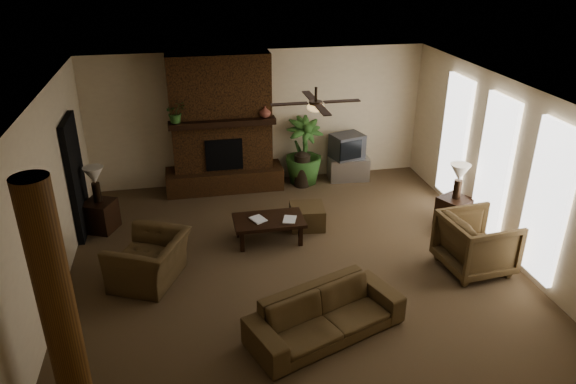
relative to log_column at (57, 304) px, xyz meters
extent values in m
plane|color=brown|center=(2.95, 2.40, -1.40)|extent=(7.00, 7.00, 0.00)
plane|color=silver|center=(2.95, 2.40, 1.40)|extent=(7.00, 7.00, 0.00)
plane|color=beige|center=(2.95, 5.90, 0.00)|extent=(7.00, 0.00, 7.00)
plane|color=beige|center=(2.95, -1.10, 0.00)|extent=(7.00, 0.00, 7.00)
plane|color=beige|center=(-0.55, 2.40, 0.00)|extent=(0.00, 7.00, 7.00)
plane|color=beige|center=(6.45, 2.40, 0.00)|extent=(0.00, 7.00, 7.00)
cube|color=#4C2C14|center=(2.15, 5.65, 0.00)|extent=(2.00, 0.50, 2.80)
cube|color=#4C2C14|center=(2.15, 5.55, -1.17)|extent=(2.40, 0.70, 0.45)
cube|color=black|center=(2.15, 5.39, -0.58)|extent=(0.75, 0.04, 0.65)
cube|color=black|center=(2.15, 5.37, 0.10)|extent=(2.10, 0.28, 0.12)
cube|color=white|center=(6.40, 4.00, -0.05)|extent=(0.08, 0.85, 2.35)
cube|color=white|center=(6.40, 2.60, -0.05)|extent=(0.08, 0.85, 2.35)
cube|color=white|center=(6.40, 1.20, -0.05)|extent=(0.08, 0.85, 2.35)
cylinder|color=#573415|center=(0.00, 0.00, 0.00)|extent=(0.36, 0.36, 2.80)
cube|color=black|center=(-0.49, 4.20, -0.35)|extent=(0.10, 1.00, 2.10)
cylinder|color=black|center=(3.35, 2.70, 1.28)|extent=(0.04, 0.04, 0.24)
cylinder|color=black|center=(3.35, 2.70, 1.16)|extent=(0.20, 0.20, 0.06)
ellipsoid|color=#F2BF72|center=(3.35, 2.70, 1.10)|extent=(0.26, 0.26, 0.14)
cube|color=black|center=(3.75, 2.70, 1.17)|extent=(0.55, 0.12, 0.01)
cube|color=black|center=(2.95, 2.70, 1.17)|extent=(0.55, 0.12, 0.01)
cube|color=black|center=(3.35, 3.10, 1.17)|extent=(0.12, 0.55, 0.01)
cube|color=black|center=(3.35, 2.30, 1.17)|extent=(0.12, 0.55, 0.01)
imported|color=#4E3B21|center=(3.02, 0.65, -0.99)|extent=(2.17, 1.32, 0.82)
imported|color=#4E3B21|center=(0.73, 2.38, -0.91)|extent=(1.13, 1.32, 0.97)
imported|color=#4E3B21|center=(5.73, 1.71, -0.89)|extent=(1.01, 1.07, 1.02)
cube|color=black|center=(2.70, 3.20, -1.00)|extent=(1.20, 0.70, 0.06)
cube|color=black|center=(2.20, 2.95, -1.21)|extent=(0.07, 0.07, 0.37)
cube|color=black|center=(3.20, 2.95, -1.21)|extent=(0.07, 0.07, 0.37)
cube|color=black|center=(2.20, 3.45, -1.21)|extent=(0.07, 0.07, 0.37)
cube|color=black|center=(3.20, 3.45, -1.21)|extent=(0.07, 0.07, 0.37)
cube|color=#4E3B21|center=(3.47, 3.60, -1.20)|extent=(0.66, 0.66, 0.40)
cube|color=#AFAFB1|center=(4.84, 5.55, -1.15)|extent=(0.89, 0.57, 0.50)
cube|color=#3A3A3C|center=(4.79, 5.55, -0.64)|extent=(0.76, 0.66, 0.52)
cube|color=black|center=(4.79, 5.29, -0.64)|extent=(0.51, 0.17, 0.40)
cylinder|color=black|center=(3.77, 5.39, -1.05)|extent=(0.34, 0.34, 0.70)
sphere|color=black|center=(3.77, 5.39, -0.80)|extent=(0.34, 0.34, 0.34)
imported|color=#325D25|center=(3.84, 5.55, -1.00)|extent=(1.11, 1.57, 0.80)
cube|color=black|center=(-0.20, 4.21, -1.12)|extent=(0.66, 0.66, 0.55)
cylinder|color=black|center=(-0.20, 4.24, -0.67)|extent=(0.17, 0.17, 0.35)
cone|color=white|center=(-0.20, 4.24, -0.35)|extent=(0.43, 0.43, 0.30)
cube|color=black|center=(6.09, 3.10, -1.12)|extent=(0.66, 0.66, 0.55)
cylinder|color=black|center=(6.09, 3.11, -0.67)|extent=(0.17, 0.17, 0.35)
cone|color=white|center=(6.09, 3.11, -0.35)|extent=(0.43, 0.43, 0.30)
imported|color=#325D25|center=(1.26, 5.38, 0.32)|extent=(0.48, 0.51, 0.33)
imported|color=brown|center=(3.01, 5.39, 0.27)|extent=(0.27, 0.28, 0.22)
imported|color=#999999|center=(2.41, 3.15, -0.83)|extent=(0.21, 0.11, 0.29)
imported|color=#999999|center=(2.94, 3.12, -0.82)|extent=(0.21, 0.09, 0.29)
camera|label=1|loc=(1.42, -4.82, 3.32)|focal=33.50mm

